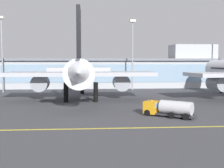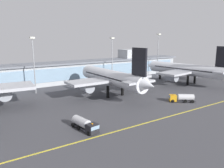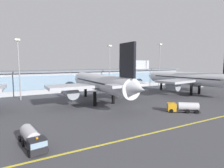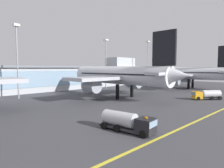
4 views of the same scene
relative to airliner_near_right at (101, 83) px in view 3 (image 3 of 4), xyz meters
name	(u,v)px [view 3 (image 3 of 4)]	position (x,y,z in m)	size (l,w,h in m)	color
ground_plane	(105,109)	(-2.71, -8.51, -7.19)	(204.77, 204.77, 0.00)	#424247
taxiway_centreline_stripe	(153,133)	(-2.71, -30.51, -7.18)	(163.81, 0.50, 0.01)	yellow
terminal_building	(70,79)	(-0.61, 35.66, -1.45)	(149.26, 14.00, 15.81)	#ADB2B7
airliner_near_right	(101,83)	(0.00, 0.00, 0.00)	(36.31, 47.90, 19.60)	black
airliner_far_right	(190,79)	(44.63, -1.48, -0.16)	(37.51, 50.79, 19.19)	black
fuel_tanker_truck	(32,139)	(-24.84, -25.61, -5.68)	(4.01, 9.30, 2.90)	black
baggage_tug_near	(182,107)	(15.68, -22.21, -5.68)	(8.65, 7.44, 2.90)	black
apron_light_mast_west	(110,61)	(16.12, 23.54, 7.96)	(1.80, 1.80, 23.06)	gray
apron_light_mast_centre	(19,60)	(-24.66, 20.25, 8.05)	(1.80, 1.80, 23.22)	gray
apron_light_mast_east	(160,59)	(49.20, 23.38, 9.24)	(1.80, 1.80, 25.37)	gray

